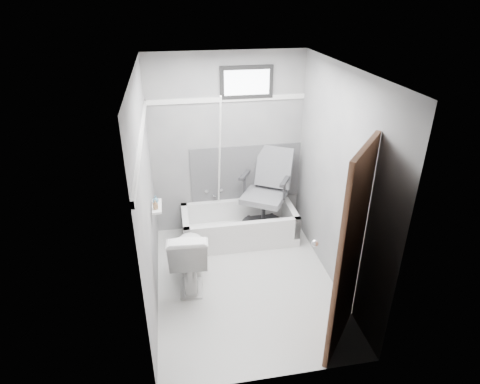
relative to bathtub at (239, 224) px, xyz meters
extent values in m
plane|color=silver|center=(-0.09, -0.93, -0.21)|extent=(2.60, 2.60, 0.00)
plane|color=silver|center=(-0.09, -0.93, 2.19)|extent=(2.60, 2.60, 0.00)
cube|color=slate|center=(-0.09, 0.37, 0.99)|extent=(2.00, 0.02, 2.40)
cube|color=slate|center=(-0.09, -2.23, 0.99)|extent=(2.00, 0.02, 2.40)
cube|color=slate|center=(-1.09, -0.93, 0.99)|extent=(0.02, 2.60, 2.40)
cube|color=slate|center=(0.91, -0.93, 0.99)|extent=(0.02, 2.60, 2.40)
imported|color=white|center=(-0.71, -0.81, 0.17)|extent=(0.49, 0.80, 0.76)
cube|color=#4C4C4F|center=(0.16, 0.36, 0.59)|extent=(1.50, 0.02, 0.78)
cube|color=white|center=(-0.09, 0.36, 1.61)|extent=(2.00, 0.02, 0.06)
cube|color=white|center=(-1.08, -0.93, 1.61)|extent=(0.02, 2.60, 0.06)
cylinder|color=white|center=(-0.23, 0.13, 0.84)|extent=(0.02, 0.58, 1.88)
cube|color=white|center=(-1.02, -0.57, 0.69)|extent=(0.10, 0.32, 0.02)
imported|color=olive|center=(-1.03, -0.65, 0.76)|extent=(0.06, 0.06, 0.10)
imported|color=slate|center=(-1.03, -0.51, 0.75)|extent=(0.09, 0.09, 0.09)
camera|label=1|loc=(-0.80, -4.53, 2.84)|focal=30.00mm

